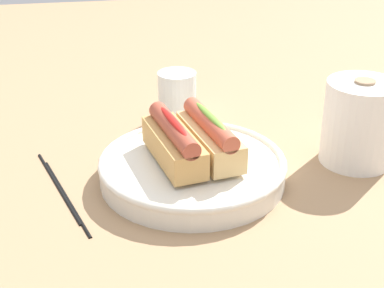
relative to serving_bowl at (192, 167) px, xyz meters
The scene contains 8 objects.
ground_plane 0.03m from the serving_bowl, 76.65° to the left, with size 2.40×2.40×0.00m, color #9E7A56.
serving_bowl is the anchor object (origin of this frame).
hotdog_front 0.05m from the serving_bowl, 80.91° to the right, with size 0.16×0.08×0.06m.
hotdog_back 0.05m from the serving_bowl, 99.09° to the left, with size 0.16×0.08×0.06m.
water_glass 0.21m from the serving_bowl, behind, with size 0.07×0.07×0.09m.
paper_towel_roll 0.26m from the serving_bowl, 92.49° to the left, with size 0.11×0.11×0.13m.
chopstick_near 0.18m from the serving_bowl, 83.77° to the right, with size 0.01×0.01×0.22m, color black.
chopstick_far 0.20m from the serving_bowl, 92.93° to the right, with size 0.01×0.01×0.22m, color black.
Camera 1 is at (0.73, -0.15, 0.43)m, focal length 54.40 mm.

